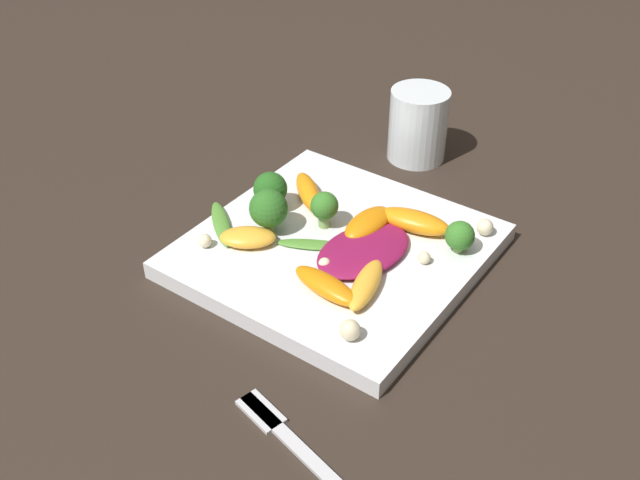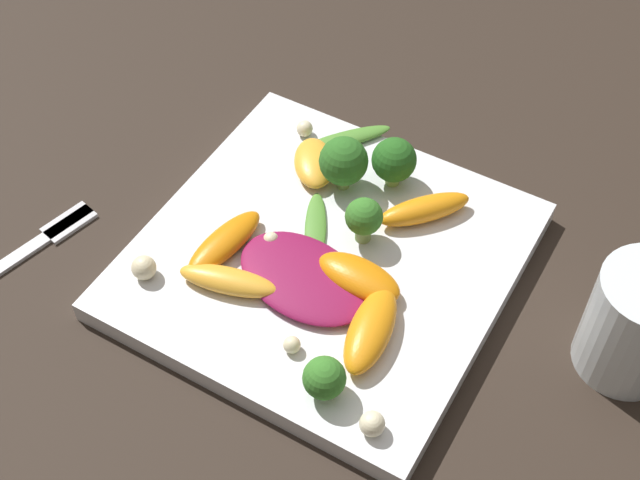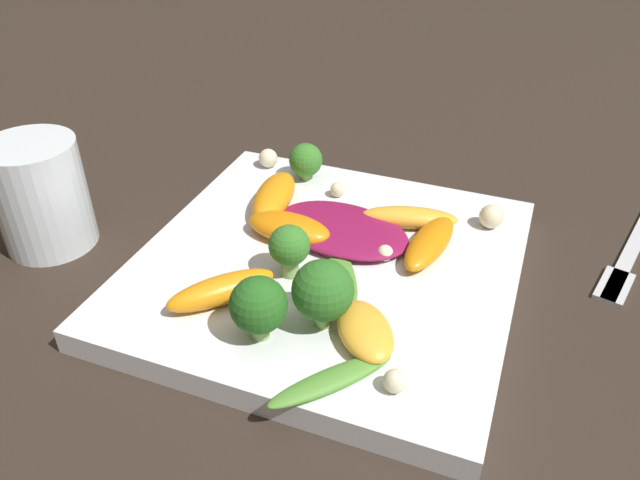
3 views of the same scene
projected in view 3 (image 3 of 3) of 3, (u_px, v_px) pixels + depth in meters
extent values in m
plane|color=#2D231C|center=(327.00, 278.00, 0.47)|extent=(2.40, 2.40, 0.00)
cube|color=white|center=(327.00, 269.00, 0.47)|extent=(0.27, 0.27, 0.02)
cylinder|color=white|center=(41.00, 195.00, 0.49)|extent=(0.07, 0.07, 0.09)
cube|color=silver|center=(638.00, 237.00, 0.51)|extent=(0.19, 0.06, 0.01)
cube|color=silver|center=(615.00, 284.00, 0.46)|extent=(0.05, 0.03, 0.01)
ellipsoid|color=maroon|center=(344.00, 229.00, 0.48)|extent=(0.09, 0.12, 0.01)
ellipsoid|color=orange|center=(274.00, 196.00, 0.51)|extent=(0.08, 0.04, 0.02)
ellipsoid|color=#FCAD33|center=(365.00, 331.00, 0.39)|extent=(0.07, 0.06, 0.02)
ellipsoid|color=orange|center=(430.00, 243.00, 0.46)|extent=(0.08, 0.04, 0.02)
ellipsoid|color=orange|center=(221.00, 290.00, 0.42)|extent=(0.07, 0.07, 0.02)
ellipsoid|color=#FCAD33|center=(409.00, 218.00, 0.49)|extent=(0.04, 0.08, 0.02)
ellipsoid|color=orange|center=(289.00, 228.00, 0.48)|extent=(0.04, 0.07, 0.02)
cylinder|color=#84AD5B|center=(323.00, 314.00, 0.40)|extent=(0.01, 0.01, 0.02)
sphere|color=#2D6B23|center=(323.00, 290.00, 0.39)|extent=(0.04, 0.04, 0.04)
cylinder|color=#84AD5B|center=(306.00, 173.00, 0.56)|extent=(0.01, 0.01, 0.01)
sphere|color=#387A28|center=(306.00, 160.00, 0.55)|extent=(0.03, 0.03, 0.03)
cylinder|color=#7A9E51|center=(290.00, 265.00, 0.44)|extent=(0.01, 0.01, 0.02)
sphere|color=#387A28|center=(289.00, 245.00, 0.43)|extent=(0.03, 0.03, 0.03)
cylinder|color=#84AD5B|center=(260.00, 327.00, 0.39)|extent=(0.01, 0.01, 0.02)
sphere|color=#26601E|center=(258.00, 305.00, 0.38)|extent=(0.04, 0.04, 0.04)
ellipsoid|color=#518E33|center=(343.00, 273.00, 0.44)|extent=(0.07, 0.05, 0.00)
ellipsoid|color=#518E33|center=(332.00, 380.00, 0.36)|extent=(0.07, 0.07, 0.01)
sphere|color=beige|center=(337.00, 190.00, 0.53)|extent=(0.01, 0.01, 0.01)
sphere|color=beige|center=(395.00, 381.00, 0.35)|extent=(0.01, 0.01, 0.01)
sphere|color=beige|center=(491.00, 217.00, 0.49)|extent=(0.02, 0.02, 0.02)
sphere|color=beige|center=(268.00, 158.00, 0.57)|extent=(0.02, 0.02, 0.02)
sphere|color=beige|center=(385.00, 253.00, 0.46)|extent=(0.01, 0.01, 0.01)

